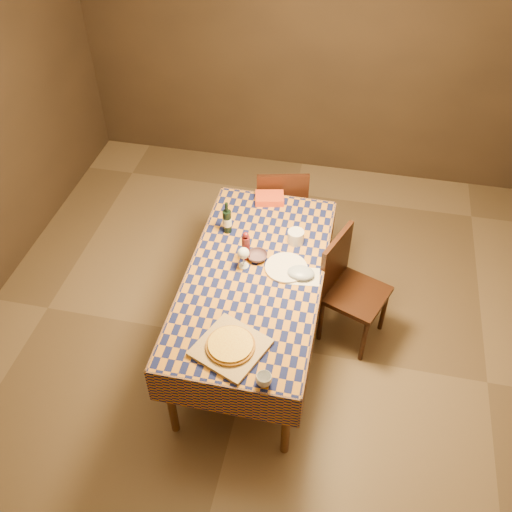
% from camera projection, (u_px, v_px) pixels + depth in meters
% --- Properties ---
extents(room, '(5.00, 5.10, 2.70)m').
position_uv_depth(room, '(254.00, 209.00, 3.53)').
color(room, brown).
rests_on(room, ground).
extents(dining_table, '(0.94, 1.84, 0.77)m').
position_uv_depth(dining_table, '(255.00, 282.00, 3.99)').
color(dining_table, brown).
rests_on(dining_table, ground).
extents(cutting_board, '(0.50, 0.50, 0.02)m').
position_uv_depth(cutting_board, '(231.00, 348.00, 3.47)').
color(cutting_board, '#A3844C').
rests_on(cutting_board, dining_table).
extents(pizza, '(0.40, 0.40, 0.03)m').
position_uv_depth(pizza, '(231.00, 345.00, 3.45)').
color(pizza, '#9F631A').
rests_on(pizza, cutting_board).
extents(pepper_mill, '(0.07, 0.07, 0.24)m').
position_uv_depth(pepper_mill, '(246.00, 246.00, 3.97)').
color(pepper_mill, '#531316').
rests_on(pepper_mill, dining_table).
extents(bowl, '(0.15, 0.15, 0.05)m').
position_uv_depth(bowl, '(257.00, 256.00, 4.03)').
color(bowl, '#583F4A').
rests_on(bowl, dining_table).
extents(wine_glass, '(0.09, 0.09, 0.17)m').
position_uv_depth(wine_glass, '(243.00, 254.00, 3.91)').
color(wine_glass, white).
rests_on(wine_glass, dining_table).
extents(wine_bottle, '(0.07, 0.07, 0.26)m').
position_uv_depth(wine_bottle, '(227.00, 221.00, 4.19)').
color(wine_bottle, black).
rests_on(wine_bottle, dining_table).
extents(deli_tub, '(0.13, 0.13, 0.10)m').
position_uv_depth(deli_tub, '(296.00, 237.00, 4.14)').
color(deli_tub, silver).
rests_on(deli_tub, dining_table).
extents(takeout_container, '(0.25, 0.20, 0.06)m').
position_uv_depth(takeout_container, '(269.00, 198.00, 4.50)').
color(takeout_container, red).
rests_on(takeout_container, dining_table).
extents(white_plate, '(0.37, 0.37, 0.02)m').
position_uv_depth(white_plate, '(286.00, 268.00, 3.97)').
color(white_plate, white).
rests_on(white_plate, dining_table).
extents(tumbler, '(0.12, 0.12, 0.08)m').
position_uv_depth(tumbler, '(264.00, 380.00, 3.27)').
color(tumbler, silver).
rests_on(tumbler, dining_table).
extents(flour_patch, '(0.24, 0.20, 0.00)m').
position_uv_depth(flour_patch, '(303.00, 276.00, 3.92)').
color(flour_patch, silver).
rests_on(flour_patch, dining_table).
extents(flour_bag, '(0.19, 0.15, 0.05)m').
position_uv_depth(flour_bag, '(301.00, 273.00, 3.91)').
color(flour_bag, '#9CAEC8').
rests_on(flour_bag, dining_table).
extents(chair_far, '(0.51, 0.51, 0.93)m').
position_uv_depth(chair_far, '(281.00, 206.00, 4.87)').
color(chair_far, black).
rests_on(chair_far, ground).
extents(chair_right, '(0.55, 0.55, 0.93)m').
position_uv_depth(chair_right, '(347.00, 284.00, 4.21)').
color(chair_right, black).
rests_on(chair_right, ground).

